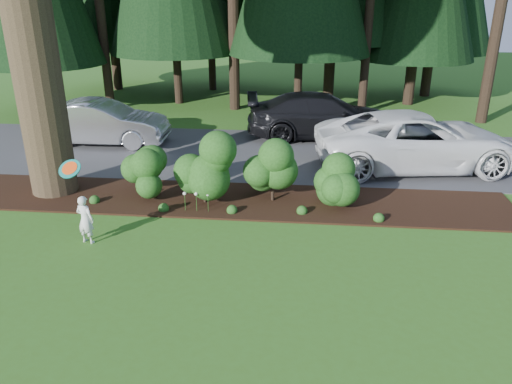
# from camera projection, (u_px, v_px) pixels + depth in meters

# --- Properties ---
(ground) EXTENTS (80.00, 80.00, 0.00)m
(ground) POSITION_uv_depth(u_px,v_px,m) (187.00, 259.00, 10.68)
(ground) COLOR #35621C
(ground) RESTS_ON ground
(mulch_bed) EXTENTS (16.00, 2.50, 0.05)m
(mulch_bed) POSITION_uv_depth(u_px,v_px,m) (214.00, 199.00, 13.66)
(mulch_bed) COLOR black
(mulch_bed) RESTS_ON ground
(driveway) EXTENTS (22.00, 6.00, 0.03)m
(driveway) POSITION_uv_depth(u_px,v_px,m) (236.00, 153.00, 17.58)
(driveway) COLOR #38383A
(driveway) RESTS_ON ground
(shrub_row) EXTENTS (6.53, 1.60, 1.61)m
(shrub_row) POSITION_uv_depth(u_px,v_px,m) (241.00, 175.00, 13.19)
(shrub_row) COLOR #1E4414
(shrub_row) RESTS_ON ground
(lily_cluster) EXTENTS (0.69, 0.09, 0.57)m
(lily_cluster) POSITION_uv_depth(u_px,v_px,m) (196.00, 195.00, 12.73)
(lily_cluster) COLOR #1E4414
(lily_cluster) RESTS_ON ground
(car_silver_wagon) EXTENTS (4.89, 1.82, 1.60)m
(car_silver_wagon) POSITION_uv_depth(u_px,v_px,m) (101.00, 123.00, 18.25)
(car_silver_wagon) COLOR #AAAAAE
(car_silver_wagon) RESTS_ON driveway
(car_white_suv) EXTENTS (6.76, 3.87, 1.78)m
(car_white_suv) POSITION_uv_depth(u_px,v_px,m) (417.00, 141.00, 15.77)
(car_white_suv) COLOR white
(car_white_suv) RESTS_ON driveway
(car_dark_suv) EXTENTS (6.03, 3.04, 1.68)m
(car_dark_suv) POSITION_uv_depth(u_px,v_px,m) (323.00, 116.00, 19.09)
(car_dark_suv) COLOR black
(car_dark_suv) RESTS_ON driveway
(child) EXTENTS (0.47, 0.37, 1.14)m
(child) POSITION_uv_depth(u_px,v_px,m) (85.00, 220.00, 11.19)
(child) COLOR white
(child) RESTS_ON ground
(frisbee) EXTENTS (0.51, 0.41, 0.36)m
(frisbee) POSITION_uv_depth(u_px,v_px,m) (70.00, 169.00, 10.74)
(frisbee) COLOR #167A71
(frisbee) RESTS_ON ground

